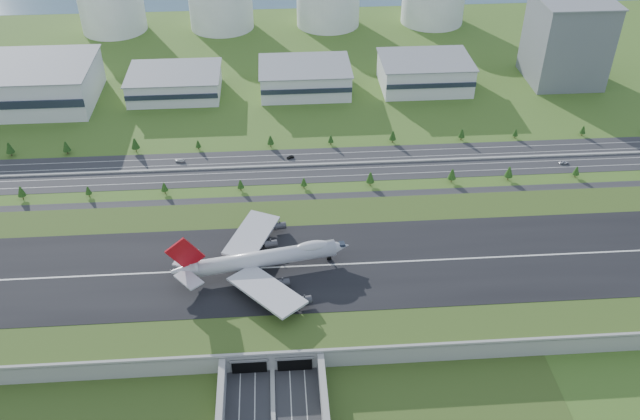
{
  "coord_description": "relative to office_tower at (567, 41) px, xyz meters",
  "views": [
    {
      "loc": [
        5.77,
        -222.76,
        198.11
      ],
      "look_at": [
        24.06,
        35.0,
        12.45
      ],
      "focal_mm": 38.0,
      "sensor_mm": 36.0,
      "label": 1
    }
  ],
  "objects": [
    {
      "name": "tree_row",
      "position": [
        -201.75,
        -100.56,
        -22.9
      ],
      "size": [
        502.12,
        48.62,
        8.4
      ],
      "color": "#3D2819",
      "rests_on": "ground"
    },
    {
      "name": "north_expressway",
      "position": [
        -200.0,
        -100.0,
        -27.44
      ],
      "size": [
        560.0,
        36.0,
        0.12
      ],
      "primitive_type": "cube",
      "color": "#28282B",
      "rests_on": "ground"
    },
    {
      "name": "hangar_mid_a",
      "position": [
        -260.0,
        -5.0,
        -20.0
      ],
      "size": [
        58.0,
        42.0,
        15.0
      ],
      "primitive_type": "cube",
      "color": "silver",
      "rests_on": "ground"
    },
    {
      "name": "fuel_tank_c",
      "position": [
        -150.0,
        115.0,
        -10.0
      ],
      "size": [
        50.0,
        50.0,
        35.0
      ],
      "primitive_type": "cylinder",
      "color": "white",
      "rests_on": "ground"
    },
    {
      "name": "car_6",
      "position": [
        -36.6,
        -108.13,
        -26.67
      ],
      "size": [
        5.15,
        2.39,
        1.43
      ],
      "primitive_type": "imported",
      "rotation": [
        0.0,
        0.0,
        1.57
      ],
      "color": "silver",
      "rests_on": "ground"
    },
    {
      "name": "car_7",
      "position": [
        -249.27,
        -91.37,
        -26.6
      ],
      "size": [
        5.71,
        3.33,
        1.55
      ],
      "primitive_type": "imported",
      "rotation": [
        0.0,
        0.0,
        -1.8
      ],
      "color": "silver",
      "rests_on": "ground"
    },
    {
      "name": "fuel_tank_a",
      "position": [
        -320.0,
        115.0,
        -10.0
      ],
      "size": [
        50.0,
        50.0,
        35.0
      ],
      "primitive_type": "cylinder",
      "color": "white",
      "rests_on": "ground"
    },
    {
      "name": "office_tower",
      "position": [
        0.0,
        0.0,
        0.0
      ],
      "size": [
        46.0,
        46.0,
        55.0
      ],
      "primitive_type": "cube",
      "color": "slate",
      "rests_on": "ground"
    },
    {
      "name": "car_5",
      "position": [
        -187.84,
        -91.98,
        -26.68
      ],
      "size": [
        4.48,
        3.03,
        1.4
      ],
      "primitive_type": "imported",
      "rotation": [
        0.0,
        0.0,
        -1.16
      ],
      "color": "black",
      "rests_on": "ground"
    },
    {
      "name": "ground",
      "position": [
        -200.0,
        -195.0,
        -27.5
      ],
      "size": [
        1200.0,
        1200.0,
        0.0
      ],
      "primitive_type": "plane",
      "color": "#3F5D1D",
      "rests_on": "ground"
    },
    {
      "name": "boeing_747",
      "position": [
        -202.92,
        -196.58,
        -12.74
      ],
      "size": [
        76.96,
        72.15,
        23.96
      ],
      "rotation": [
        0.0,
        0.0,
        0.17
      ],
      "color": "silver",
      "rests_on": "airfield_deck"
    },
    {
      "name": "fuel_tank_b",
      "position": [
        -235.0,
        115.0,
        -10.0
      ],
      "size": [
        50.0,
        50.0,
        35.0
      ],
      "primitive_type": "cylinder",
      "color": "white",
      "rests_on": "ground"
    },
    {
      "name": "fuel_tank_d",
      "position": [
        -65.0,
        115.0,
        -10.0
      ],
      "size": [
        50.0,
        50.0,
        35.0
      ],
      "primitive_type": "cylinder",
      "color": "white",
      "rests_on": "ground"
    },
    {
      "name": "hangar_mid_c",
      "position": [
        -95.0,
        -5.0,
        -18.0
      ],
      "size": [
        58.0,
        42.0,
        19.0
      ],
      "primitive_type": "cube",
      "color": "silver",
      "rests_on": "ground"
    },
    {
      "name": "airfield_deck",
      "position": [
        -200.0,
        -195.09,
        -23.38
      ],
      "size": [
        520.0,
        100.0,
        9.2
      ],
      "color": "gray",
      "rests_on": "ground"
    },
    {
      "name": "hangar_mid_b",
      "position": [
        -175.0,
        -5.0,
        -19.0
      ],
      "size": [
        58.0,
        42.0,
        17.0
      ],
      "primitive_type": "cube",
      "color": "silver",
      "rests_on": "ground"
    }
  ]
}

